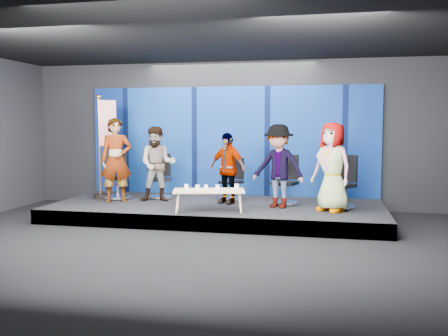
# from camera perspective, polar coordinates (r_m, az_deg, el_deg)

# --- Properties ---
(ground) EXTENTS (10.00, 10.00, 0.00)m
(ground) POSITION_cam_1_polar(r_m,az_deg,el_deg) (8.43, -4.56, -8.77)
(ground) COLOR black
(ground) RESTS_ON ground
(room_walls) EXTENTS (10.02, 8.02, 3.51)m
(room_walls) POSITION_cam_1_polar(r_m,az_deg,el_deg) (8.19, -4.68, 7.96)
(room_walls) COLOR black
(room_walls) RESTS_ON ground
(riser) EXTENTS (7.00, 3.00, 0.30)m
(riser) POSITION_cam_1_polar(r_m,az_deg,el_deg) (10.77, -0.76, -4.90)
(riser) COLOR black
(riser) RESTS_ON ground
(backdrop) EXTENTS (7.00, 0.08, 2.60)m
(backdrop) POSITION_cam_1_polar(r_m,az_deg,el_deg) (12.03, 0.76, 3.10)
(backdrop) COLOR #071859
(backdrop) RESTS_ON riser
(chair_a) EXTENTS (0.85, 0.85, 1.14)m
(chair_a) POSITION_cam_1_polar(r_m,az_deg,el_deg) (11.73, -12.10, -1.60)
(chair_a) COLOR silver
(chair_a) RESTS_ON riser
(panelist_a) EXTENTS (0.80, 0.69, 1.84)m
(panelist_a) POSITION_cam_1_polar(r_m,az_deg,el_deg) (11.17, -12.23, 0.88)
(panelist_a) COLOR black
(panelist_a) RESTS_ON riser
(chair_b) EXTENTS (0.69, 0.69, 1.02)m
(chair_b) POSITION_cam_1_polar(r_m,az_deg,el_deg) (11.62, -7.21, -1.77)
(chair_b) COLOR silver
(chair_b) RESTS_ON riser
(panelist_b) EXTENTS (0.93, 0.79, 1.66)m
(panelist_b) POSITION_cam_1_polar(r_m,az_deg,el_deg) (11.08, -7.60, 0.45)
(panelist_b) COLOR black
(panelist_b) RESTS_ON riser
(chair_c) EXTENTS (0.70, 0.70, 0.94)m
(chair_c) POSITION_cam_1_polar(r_m,az_deg,el_deg) (11.25, 0.96, -2.09)
(chair_c) COLOR silver
(chair_c) RESTS_ON riser
(panelist_c) EXTENTS (0.97, 0.70, 1.53)m
(panelist_c) POSITION_cam_1_polar(r_m,az_deg,el_deg) (10.73, 0.36, -0.01)
(panelist_c) COLOR black
(panelist_c) RESTS_ON riser
(chair_d) EXTENTS (0.75, 0.75, 1.05)m
(chair_d) POSITION_cam_1_polar(r_m,az_deg,el_deg) (10.76, 7.02, -2.27)
(chair_d) COLOR silver
(chair_d) RESTS_ON riser
(panelist_d) EXTENTS (1.24, 0.94, 1.71)m
(panelist_d) POSITION_cam_1_polar(r_m,az_deg,el_deg) (10.22, 6.24, 0.21)
(panelist_d) COLOR black
(panelist_d) RESTS_ON riser
(chair_e) EXTENTS (0.85, 0.85, 1.08)m
(chair_e) POSITION_cam_1_polar(r_m,az_deg,el_deg) (10.47, 13.30, -2.53)
(chair_e) COLOR silver
(chair_e) RESTS_ON riser
(panelist_e) EXTENTS (1.02, 0.96, 1.75)m
(panelist_e) POSITION_cam_1_polar(r_m,az_deg,el_deg) (9.95, 12.25, 0.11)
(panelist_e) COLOR black
(panelist_e) RESTS_ON riser
(coffee_table) EXTENTS (1.48, 0.90, 0.43)m
(coffee_table) POSITION_cam_1_polar(r_m,az_deg,el_deg) (9.80, -1.74, -2.69)
(coffee_table) COLOR tan
(coffee_table) RESTS_ON riser
(mug_a) EXTENTS (0.08, 0.08, 0.10)m
(mug_a) POSITION_cam_1_polar(r_m,az_deg,el_deg) (9.90, -4.32, -2.14)
(mug_a) COLOR silver
(mug_a) RESTS_ON coffee_table
(mug_b) EXTENTS (0.08, 0.08, 0.10)m
(mug_b) POSITION_cam_1_polar(r_m,az_deg,el_deg) (9.76, -3.05, -2.23)
(mug_b) COLOR silver
(mug_b) RESTS_ON coffee_table
(mug_c) EXTENTS (0.07, 0.07, 0.09)m
(mug_c) POSITION_cam_1_polar(r_m,az_deg,el_deg) (9.88, -2.07, -2.17)
(mug_c) COLOR silver
(mug_c) RESTS_ON coffee_table
(mug_d) EXTENTS (0.08, 0.08, 0.10)m
(mug_d) POSITION_cam_1_polar(r_m,az_deg,el_deg) (9.76, -0.73, -2.22)
(mug_d) COLOR silver
(mug_d) RESTS_ON coffee_table
(mug_e) EXTENTS (0.09, 0.09, 0.11)m
(mug_e) POSITION_cam_1_polar(r_m,az_deg,el_deg) (9.85, 1.46, -2.14)
(mug_e) COLOR silver
(mug_e) RESTS_ON coffee_table
(flag_stand) EXTENTS (0.53, 0.32, 2.38)m
(flag_stand) POSITION_cam_1_polar(r_m,az_deg,el_deg) (11.76, -13.48, 2.72)
(flag_stand) COLOR black
(flag_stand) RESTS_ON riser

